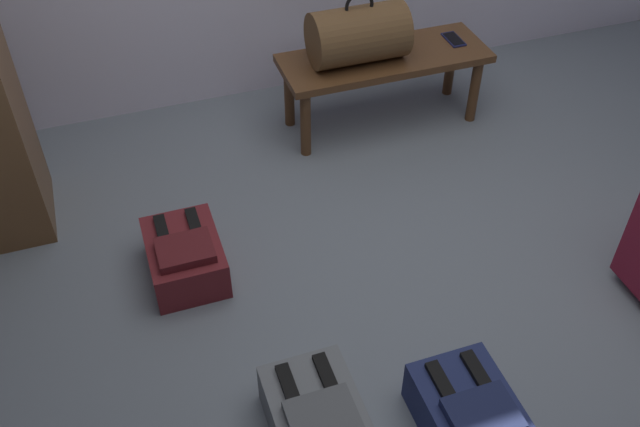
{
  "coord_description": "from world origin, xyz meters",
  "views": [
    {
      "loc": [
        -0.96,
        -1.65,
        2.08
      ],
      "look_at": [
        -0.31,
        0.24,
        0.25
      ],
      "focal_mm": 39.72,
      "sensor_mm": 36.0,
      "label": 1
    }
  ],
  "objects": [
    {
      "name": "cell_phone",
      "position": [
        0.67,
        1.09,
        0.38
      ],
      "size": [
        0.07,
        0.14,
        0.01
      ],
      "color": "#191E4C",
      "rests_on": "bench"
    },
    {
      "name": "backpack_grey",
      "position": [
        -0.58,
        -0.5,
        0.09
      ],
      "size": [
        0.28,
        0.38,
        0.21
      ],
      "color": "slate",
      "rests_on": "ground"
    },
    {
      "name": "duffel_bag_brown",
      "position": [
        0.15,
        1.06,
        0.51
      ],
      "size": [
        0.44,
        0.26,
        0.34
      ],
      "color": "brown",
      "rests_on": "bench"
    },
    {
      "name": "ground_plane",
      "position": [
        0.0,
        0.0,
        0.0
      ],
      "size": [
        6.6,
        6.6,
        0.0
      ],
      "primitive_type": "plane",
      "color": "slate"
    },
    {
      "name": "backpack_navy",
      "position": [
        -0.12,
        -0.65,
        0.09
      ],
      "size": [
        0.28,
        0.38,
        0.21
      ],
      "color": "navy",
      "rests_on": "ground"
    },
    {
      "name": "bench",
      "position": [
        0.29,
        1.06,
        0.32
      ],
      "size": [
        1.0,
        0.36,
        0.38
      ],
      "color": "brown",
      "rests_on": "ground"
    },
    {
      "name": "backpack_maroon",
      "position": [
        -0.84,
        0.34,
        0.09
      ],
      "size": [
        0.28,
        0.38,
        0.21
      ],
      "color": "maroon",
      "rests_on": "ground"
    }
  ]
}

